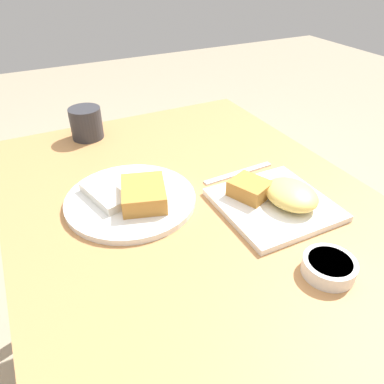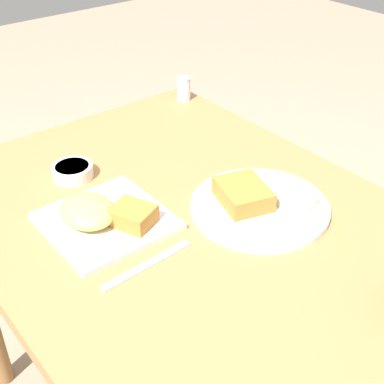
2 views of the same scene
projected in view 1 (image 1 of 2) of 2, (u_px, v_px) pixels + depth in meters
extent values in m
plane|color=gray|center=(196.00, 383.00, 1.25)|extent=(8.00, 8.00, 0.00)
cube|color=#B27A47|center=(197.00, 211.00, 0.84)|extent=(1.08, 0.80, 0.04)
cylinder|color=olive|center=(217.00, 197.00, 1.53)|extent=(0.05, 0.05, 0.70)
cylinder|color=olive|center=(43.00, 249.00, 1.28)|extent=(0.05, 0.05, 0.70)
cube|color=white|center=(274.00, 204.00, 0.82)|extent=(0.23, 0.23, 0.01)
ellipsoid|color=#EAC660|center=(291.00, 194.00, 0.80)|extent=(0.13, 0.10, 0.04)
cube|color=#B77A33|center=(250.00, 188.00, 0.83)|extent=(0.10, 0.10, 0.04)
cylinder|color=white|center=(131.00, 200.00, 0.84)|extent=(0.29, 0.29, 0.01)
cube|color=#B77A33|center=(144.00, 194.00, 0.81)|extent=(0.14, 0.12, 0.04)
cube|color=silver|center=(105.00, 194.00, 0.82)|extent=(0.14, 0.09, 0.02)
cylinder|color=white|center=(329.00, 267.00, 0.66)|extent=(0.09, 0.09, 0.03)
cylinder|color=#D1B775|center=(330.00, 262.00, 0.65)|extent=(0.08, 0.08, 0.00)
cube|color=silver|center=(238.00, 173.00, 0.94)|extent=(0.02, 0.20, 0.00)
cylinder|color=#2D2D33|center=(86.00, 123.00, 1.09)|extent=(0.09, 0.09, 0.09)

